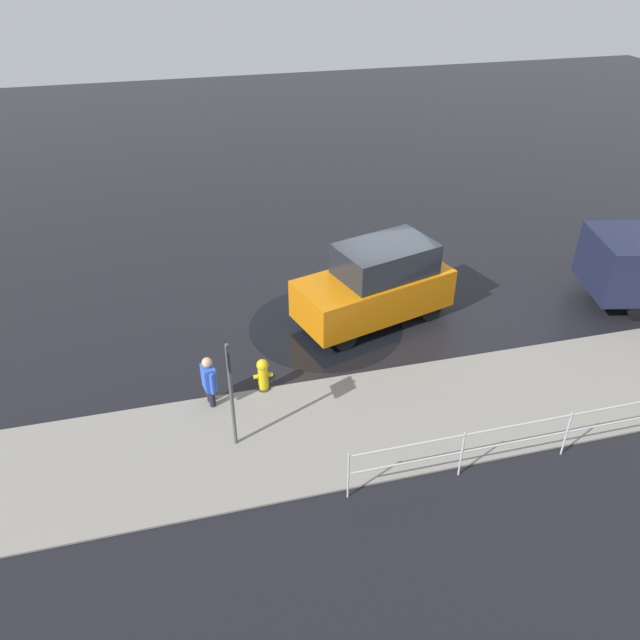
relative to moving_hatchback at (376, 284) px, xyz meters
The scene contains 8 objects.
ground_plane 1.22m from the moving_hatchback, 134.63° to the right, with size 60.00×60.00×0.00m, color black.
kerb_strip 3.89m from the moving_hatchback, 97.06° to the left, with size 24.00×3.20×0.04m, color gray.
moving_hatchback is the anchor object (origin of this frame).
fire_hydrant 3.96m from the moving_hatchback, 33.11° to the left, with size 0.42×0.31×0.80m.
pedestrian 5.03m from the moving_hatchback, 27.97° to the left, with size 0.30×0.56×1.22m.
metal_railing 5.83m from the moving_hatchback, 109.59° to the left, with size 8.63×0.04×1.05m.
sign_post 5.52m from the moving_hatchback, 41.86° to the left, with size 0.07×0.44×2.40m.
puddle_patch 1.66m from the moving_hatchback, ahead, with size 3.89×3.89×0.01m, color black.
Camera 1 is at (5.17, 13.25, 8.71)m, focal length 35.00 mm.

